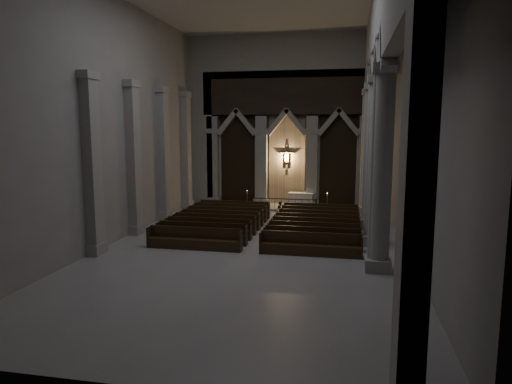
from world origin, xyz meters
TOP-DOWN VIEW (x-y plane):
  - room at (0.00, 0.00)m, footprint 24.00×24.10m
  - sanctuary_wall at (0.00, 11.54)m, footprint 14.00×0.77m
  - right_arcade at (5.50, 1.33)m, footprint 1.00×24.00m
  - left_pilasters at (-6.75, 3.50)m, footprint 0.60×13.00m
  - sanctuary_step at (0.00, 10.60)m, footprint 8.50×2.60m
  - altar at (1.11, 11.16)m, footprint 1.76×0.70m
  - altar_rail at (0.00, 9.26)m, footprint 4.67×0.09m
  - candle_stand_left at (-2.43, 9.51)m, footprint 0.23×0.23m
  - candle_stand_right at (3.00, 9.85)m, footprint 0.22×0.22m
  - pews at (0.00, 3.02)m, footprint 9.95×8.24m
  - worshipper at (0.29, 6.57)m, footprint 0.49×0.42m

SIDE VIEW (x-z plane):
  - sanctuary_step at x=0.00m, z-range 0.00..0.15m
  - pews at x=0.00m, z-range -0.18..0.84m
  - candle_stand_right at x=3.00m, z-range -0.29..0.99m
  - candle_stand_left at x=-2.43m, z-range -0.31..1.04m
  - worshipper at x=0.29m, z-range 0.00..1.14m
  - altar at x=1.11m, z-range 0.15..1.05m
  - altar_rail at x=0.00m, z-range 0.15..1.07m
  - left_pilasters at x=-6.75m, z-range -0.10..7.92m
  - sanctuary_wall at x=0.00m, z-range 0.62..12.62m
  - room at x=0.00m, z-range 1.60..13.60m
  - right_arcade at x=5.50m, z-range 1.83..13.83m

